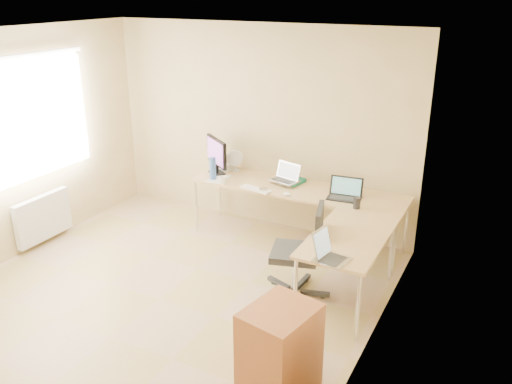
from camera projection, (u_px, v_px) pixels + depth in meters
The scene contains 24 objects.
floor at pixel (159, 299), 5.49m from camera, with size 4.50×4.50×0.00m, color tan.
ceiling at pixel (140, 37), 4.55m from camera, with size 4.50×4.50×0.00m, color white.
wall_back at pixel (259, 127), 6.88m from camera, with size 4.50×4.50×0.00m, color beige.
wall_right at pixel (369, 223), 4.12m from camera, with size 4.50×4.50×0.00m, color beige.
desk_main at pixel (296, 215), 6.58m from camera, with size 2.65×0.70×0.73m, color tan.
desk_return at pixel (347, 269), 5.33m from camera, with size 0.70×1.30×0.73m, color tan.
monitor at pixel (217, 156), 6.84m from camera, with size 0.56×0.18×0.48m, color black.
book_stack at pixel (294, 181), 6.59m from camera, with size 0.19×0.26×0.04m, color #157A63.
laptop_center at pixel (284, 173), 6.49m from camera, with size 0.34×0.26×0.22m, color #A5A5A5.
laptop_black at pixel (345, 189), 6.07m from camera, with size 0.38×0.28×0.24m, color black.
keyboard at pixel (256, 189), 6.37m from camera, with size 0.40×0.11×0.02m, color white.
mouse at pixel (287, 194), 6.20m from camera, with size 0.09×0.06×0.03m, color white.
mug at pixel (223, 180), 6.55m from camera, with size 0.10×0.10×0.10m, color silver.
cd_stack at pixel (264, 190), 6.34m from camera, with size 0.11×0.11×0.03m, color silver.
water_bottle at pixel (213, 168), 6.67m from camera, with size 0.08×0.08×0.29m, color #3B65A8.
papers at pixel (219, 179), 6.73m from camera, with size 0.23×0.33×0.01m, color white.
white_box at pixel (225, 167), 7.07m from camera, with size 0.21×0.15×0.08m, color silver.
desk_fan at pixel (236, 161), 6.97m from camera, with size 0.21×0.21×0.27m, color silver.
black_cup at pixel (357, 203), 5.82m from camera, with size 0.08×0.08×0.13m, color black.
laptop_return at pixel (332, 250), 4.70m from camera, with size 0.26×0.33×0.22m, color #B3B3B3.
office_chair at pixel (295, 252), 5.39m from camera, with size 0.61×0.61×1.01m, color #2A2A2A.
cabinet at pixel (280, 353), 4.13m from camera, with size 0.45×0.56×0.78m, color brown.
radiator at pixel (43, 217), 6.56m from camera, with size 0.09×0.80×0.55m, color white.
window at pixel (27, 121), 6.13m from camera, with size 0.10×1.80×1.40m, color white.
Camera 1 is at (3.04, -3.74, 3.01)m, focal length 37.53 mm.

